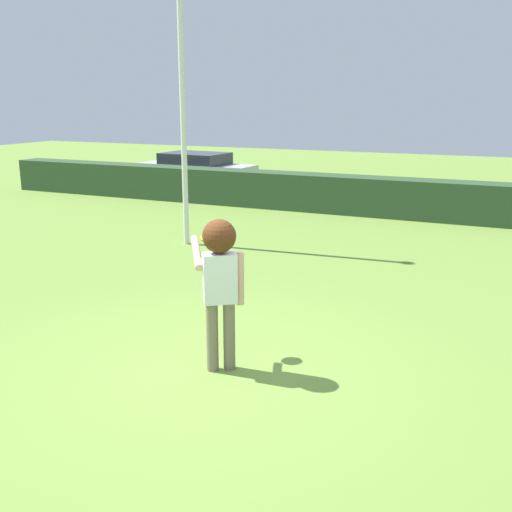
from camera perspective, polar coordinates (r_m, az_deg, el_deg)
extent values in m
plane|color=olive|center=(7.22, -4.35, -10.88)|extent=(60.00, 60.00, 0.00)
cylinder|color=#766A58|center=(7.11, -4.16, -7.62)|extent=(0.14, 0.14, 0.84)
cylinder|color=#766A58|center=(7.13, -2.55, -7.52)|extent=(0.14, 0.14, 0.84)
cube|color=silver|center=(6.88, -3.44, -2.09)|extent=(0.44, 0.40, 0.58)
cylinder|color=tan|center=(7.06, -5.63, 0.33)|extent=(0.42, 0.56, 0.30)
cylinder|color=tan|center=(6.91, -1.50, -2.15)|extent=(0.09, 0.09, 0.62)
sphere|color=tan|center=(6.76, -3.50, 1.65)|extent=(0.22, 0.22, 0.22)
sphere|color=#4C2712|center=(6.75, -3.50, 1.89)|extent=(0.38, 0.38, 0.38)
cylinder|color=orange|center=(7.37, -4.39, 1.72)|extent=(0.24, 0.24, 0.06)
cylinder|color=silver|center=(13.04, -6.98, 15.07)|extent=(0.12, 0.12, 6.44)
cube|color=#2D482B|center=(16.71, 13.18, 5.38)|extent=(25.99, 0.90, 1.04)
cube|color=#B7B7BC|center=(21.73, -5.75, 7.92)|extent=(4.30, 1.97, 0.55)
cube|color=#2D333D|center=(21.68, -5.79, 9.17)|extent=(2.30, 1.71, 0.40)
cylinder|color=black|center=(21.72, -1.22, 7.26)|extent=(0.61, 0.14, 0.60)
cylinder|color=black|center=(20.27, -3.59, 6.70)|extent=(0.61, 0.14, 0.60)
cylinder|color=black|center=(23.29, -7.60, 7.64)|extent=(0.61, 0.14, 0.60)
cylinder|color=black|center=(21.94, -10.20, 7.11)|extent=(0.61, 0.14, 0.60)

